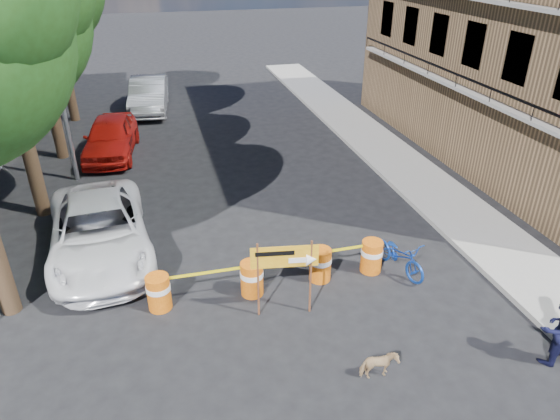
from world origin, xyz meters
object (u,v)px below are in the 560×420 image
barrel_far_right (372,256)px  dog (379,366)px  bicycle (401,241)px  barrel_far_left (159,292)px  barrel_mid_right (320,264)px  suv_white (99,231)px  detour_sign (294,262)px  pedestrian (558,328)px  sedan_red (111,137)px  sedan_silver (149,95)px  barrel_mid_left (252,278)px

barrel_far_right → dog: barrel_far_right is taller
bicycle → barrel_far_left: bearing=163.5°
barrel_mid_right → suv_white: bearing=154.8°
detour_sign → pedestrian: 5.59m
suv_white → sedan_red: bearing=84.5°
barrel_mid_right → pedestrian: (3.76, -3.94, 0.41)m
barrel_far_right → sedan_silver: (-5.31, 16.32, 0.37)m
barrel_far_right → sedan_silver: bearing=108.0°
suv_white → sedan_silver: 13.84m
barrel_mid_left → sedan_red: sedan_red is taller
barrel_mid_left → dog: (1.91, -3.33, -0.16)m
barrel_far_right → detour_sign: bearing=-155.1°
sedan_silver → barrel_mid_right: bearing=-71.5°
barrel_mid_left → barrel_mid_right: same height
detour_sign → sedan_silver: size_ratio=0.39×
barrel_far_right → pedestrian: size_ratio=0.51×
barrel_far_left → sedan_silver: bearing=89.3°
barrel_far_right → detour_sign: size_ratio=0.45×
barrel_far_right → dog: (-1.36, -3.51, -0.16)m
barrel_far_left → suv_white: size_ratio=0.16×
barrel_mid_right → bicycle: 2.19m
barrel_far_right → sedan_red: 12.47m
sedan_silver → dog: bearing=-73.5°
barrel_far_right → pedestrian: bearing=-59.7°
pedestrian → bicycle: bicycle is taller
barrel_far_right → bicycle: size_ratio=0.48×
sedan_red → sedan_silver: 6.22m
bicycle → sedan_silver: bearing=93.6°
barrel_mid_left → barrel_mid_right: size_ratio=1.00×
barrel_far_right → detour_sign: detour_sign is taller
detour_sign → suv_white: 5.89m
pedestrian → barrel_far_left: bearing=-27.9°
bicycle → suv_white: size_ratio=0.33×
dog → sedan_silver: 20.22m
barrel_far_left → barrel_mid_left: 2.26m
dog → barrel_mid_right: bearing=1.5°
bicycle → sedan_red: bicycle is taller
dog → barrel_far_right: bearing=-21.0°
dog → suv_white: 8.30m
sedan_silver → barrel_far_left: bearing=-85.5°
pedestrian → sedan_silver: 21.67m
barrel_far_left → detour_sign: detour_sign is taller
sedan_red → suv_white: bearing=-84.0°
barrel_far_left → bicycle: bearing=-0.1°
barrel_mid_right → barrel_mid_left: bearing=-175.2°
pedestrian → suv_white: 11.37m
barrel_far_right → dog: bearing=-111.3°
barrel_far_left → suv_white: 3.13m
detour_sign → barrel_far_right: bearing=33.6°
bicycle → sedan_red: bearing=109.8°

